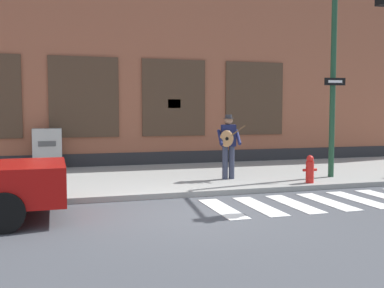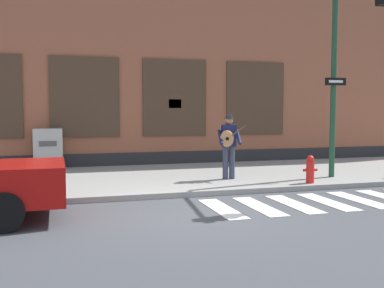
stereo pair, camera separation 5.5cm
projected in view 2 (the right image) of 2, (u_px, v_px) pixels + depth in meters
The scene contains 8 objects.
ground_plane at pixel (187, 214), 8.50m from camera, with size 160.00×160.00×0.00m, color #424449.
sidewalk at pixel (146, 178), 12.48m from camera, with size 28.00×5.35×0.13m.
building_backdrop at pixel (123, 56), 16.65m from camera, with size 28.00×4.06×7.94m.
crosswalk at pixel (327, 202), 9.57m from camera, with size 5.20×1.90×0.01m.
busker at pixel (229, 142), 11.87m from camera, with size 0.72×0.61×1.71m.
traffic_light at pixel (353, 45), 11.16m from camera, with size 0.69×2.52×5.01m.
utility_box at pixel (48, 149), 13.81m from camera, with size 0.85×0.70×1.27m.
fire_hydrant at pixel (310, 169), 11.27m from camera, with size 0.38×0.20×0.70m.
Camera 2 is at (-2.26, -8.07, 1.95)m, focal length 42.00 mm.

